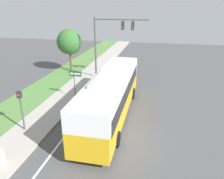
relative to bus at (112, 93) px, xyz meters
name	(u,v)px	position (x,y,z in m)	size (l,w,h in m)	color
ground_plane	(118,141)	(1.15, -3.23, -1.96)	(80.00, 80.00, 0.00)	#4C4C4F
sidewalk	(32,129)	(-5.05, -3.23, -1.90)	(2.80, 80.00, 0.12)	#ADA89E
lane_divider_near	(66,134)	(-2.45, -3.23, -1.95)	(0.14, 30.00, 0.01)	silver
bus	(112,93)	(0.00, 0.00, 0.00)	(2.65, 12.35, 3.58)	gold
signal_gantry	(110,36)	(-2.18, 9.15, 3.00)	(6.00, 0.41, 7.00)	#4C4C51
pedestrian_signal	(21,105)	(-5.44, -3.45, 0.06)	(0.28, 0.34, 2.96)	#4C4C51
street_sign	(75,79)	(-3.96, 2.55, -0.03)	(1.18, 0.08, 2.75)	#4C4C51
roadside_tree	(69,42)	(-7.74, 10.72, 1.94)	(3.13, 3.13, 5.37)	brown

